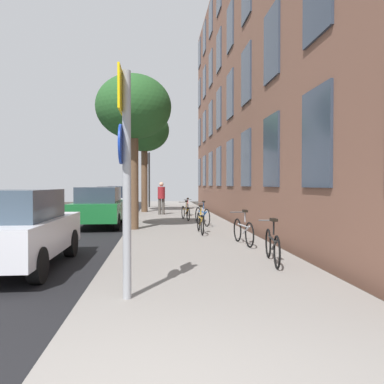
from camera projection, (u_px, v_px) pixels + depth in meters
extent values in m
plane|color=#332D28|center=(103.00, 222.00, 17.18)|extent=(41.80, 41.80, 0.00)
cube|color=black|center=(56.00, 223.00, 16.98)|extent=(7.00, 38.00, 0.01)
cube|color=gray|center=(179.00, 220.00, 17.50)|extent=(4.20, 38.00, 0.12)
cube|color=brown|center=(236.00, 76.00, 17.11)|extent=(0.50, 27.00, 13.49)
cube|color=#2D3847|center=(316.00, 138.00, 7.83)|extent=(0.06, 1.41, 2.10)
cube|color=#2D3847|center=(271.00, 151.00, 10.94)|extent=(0.06, 1.41, 2.10)
cube|color=#2D3847|center=(246.00, 159.00, 14.05)|extent=(0.06, 1.41, 2.10)
cube|color=#2D3847|center=(230.00, 163.00, 17.16)|extent=(0.06, 1.41, 2.10)
cube|color=#2D3847|center=(219.00, 167.00, 20.28)|extent=(0.06, 1.41, 2.10)
cube|color=#2D3847|center=(211.00, 169.00, 23.39)|extent=(0.06, 1.41, 2.10)
cube|color=#2D3847|center=(204.00, 171.00, 26.50)|extent=(0.06, 1.41, 2.10)
cube|color=#2D3847|center=(199.00, 172.00, 29.61)|extent=(0.06, 1.41, 2.10)
cube|color=#2D3847|center=(271.00, 44.00, 10.88)|extent=(0.06, 1.41, 2.10)
cube|color=#2D3847|center=(246.00, 75.00, 13.99)|extent=(0.06, 1.41, 2.10)
cube|color=#2D3847|center=(230.00, 95.00, 17.10)|extent=(0.06, 1.41, 2.10)
cube|color=#2D3847|center=(219.00, 109.00, 20.21)|extent=(0.06, 1.41, 2.10)
cube|color=#2D3847|center=(211.00, 119.00, 23.33)|extent=(0.06, 1.41, 2.10)
cube|color=#2D3847|center=(204.00, 127.00, 26.44)|extent=(0.06, 1.41, 2.10)
cube|color=#2D3847|center=(199.00, 133.00, 29.55)|extent=(0.06, 1.41, 2.10)
cube|color=#2D3847|center=(230.00, 27.00, 17.04)|extent=(0.06, 1.41, 2.10)
cube|color=#2D3847|center=(219.00, 51.00, 20.15)|extent=(0.06, 1.41, 2.10)
cube|color=#2D3847|center=(211.00, 69.00, 23.26)|extent=(0.06, 1.41, 2.10)
cube|color=#2D3847|center=(204.00, 83.00, 26.38)|extent=(0.06, 1.41, 2.10)
cube|color=#2D3847|center=(199.00, 93.00, 29.49)|extent=(0.06, 1.41, 2.10)
cube|color=#2D3847|center=(211.00, 18.00, 23.20)|extent=(0.06, 1.41, 2.10)
cube|color=#2D3847|center=(204.00, 38.00, 26.31)|extent=(0.06, 1.41, 2.10)
cube|color=#2D3847|center=(199.00, 54.00, 29.43)|extent=(0.06, 1.41, 2.10)
cylinder|color=gray|center=(127.00, 185.00, 5.24)|extent=(0.12, 0.12, 3.20)
cube|color=yellow|center=(121.00, 90.00, 5.21)|extent=(0.03, 0.60, 0.60)
cylinder|color=#14339E|center=(121.00, 144.00, 5.22)|extent=(0.03, 0.56, 0.56)
cylinder|color=black|center=(149.00, 180.00, 26.75)|extent=(0.12, 0.12, 3.92)
cube|color=black|center=(147.00, 159.00, 26.70)|extent=(0.20, 0.24, 0.80)
sphere|color=#4B0707|center=(145.00, 155.00, 26.69)|extent=(0.16, 0.16, 0.16)
sphere|color=orange|center=(145.00, 159.00, 26.69)|extent=(0.16, 0.16, 0.16)
sphere|color=#083E11|center=(145.00, 162.00, 26.70)|extent=(0.16, 0.16, 0.16)
cylinder|color=brown|center=(134.00, 179.00, 13.46)|extent=(0.33, 0.33, 3.60)
ellipsoid|color=#235123|center=(134.00, 107.00, 13.41)|extent=(2.71, 2.71, 2.30)
cylinder|color=brown|center=(144.00, 179.00, 22.13)|extent=(0.37, 0.37, 3.95)
ellipsoid|color=#235123|center=(144.00, 130.00, 22.07)|extent=(2.95, 2.95, 2.50)
torus|color=black|center=(268.00, 243.00, 8.21)|extent=(0.13, 0.64, 0.64)
torus|color=black|center=(277.00, 252.00, 7.11)|extent=(0.13, 0.64, 0.64)
cylinder|color=black|center=(272.00, 239.00, 7.66)|extent=(0.18, 0.93, 0.04)
cylinder|color=black|center=(275.00, 245.00, 7.38)|extent=(0.12, 0.56, 0.30)
cylinder|color=black|center=(274.00, 228.00, 7.49)|extent=(0.04, 0.04, 0.28)
cube|color=black|center=(274.00, 220.00, 7.48)|extent=(0.10, 0.24, 0.06)
cylinder|color=#4C4C4C|center=(268.00, 220.00, 8.20)|extent=(0.42, 0.09, 0.03)
torus|color=black|center=(237.00, 230.00, 10.55)|extent=(0.10, 0.65, 0.65)
torus|color=black|center=(249.00, 235.00, 9.54)|extent=(0.10, 0.65, 0.65)
cylinder|color=#99999E|center=(243.00, 226.00, 10.04)|extent=(0.12, 0.88, 0.04)
cylinder|color=#99999E|center=(246.00, 230.00, 9.79)|extent=(0.09, 0.53, 0.29)
cylinder|color=#99999E|center=(245.00, 217.00, 9.89)|extent=(0.04, 0.04, 0.28)
cube|color=black|center=(245.00, 211.00, 9.88)|extent=(0.10, 0.24, 0.06)
cylinder|color=#4C4C4C|center=(237.00, 212.00, 10.54)|extent=(0.42, 0.07, 0.03)
torus|color=black|center=(199.00, 222.00, 12.88)|extent=(0.04, 0.66, 0.66)
torus|color=black|center=(202.00, 225.00, 11.82)|extent=(0.04, 0.66, 0.66)
cylinder|color=#C68C19|center=(200.00, 218.00, 12.35)|extent=(0.04, 0.91, 0.04)
cylinder|color=#C68C19|center=(201.00, 221.00, 12.08)|extent=(0.04, 0.55, 0.30)
cylinder|color=#C68C19|center=(201.00, 211.00, 12.18)|extent=(0.04, 0.04, 0.28)
cube|color=black|center=(201.00, 206.00, 12.18)|extent=(0.10, 0.24, 0.06)
cylinder|color=#4C4C4C|center=(199.00, 207.00, 12.88)|extent=(0.42, 0.03, 0.03)
torus|color=black|center=(198.00, 216.00, 15.26)|extent=(0.19, 0.68, 0.69)
torus|color=black|center=(207.00, 218.00, 14.29)|extent=(0.19, 0.68, 0.69)
cylinder|color=#194C99|center=(202.00, 212.00, 14.77)|extent=(0.23, 0.86, 0.04)
cylinder|color=#194C99|center=(205.00, 214.00, 14.53)|extent=(0.16, 0.52, 0.28)
cylinder|color=#194C99|center=(204.00, 206.00, 14.62)|extent=(0.04, 0.04, 0.28)
cube|color=black|center=(204.00, 202.00, 14.62)|extent=(0.10, 0.24, 0.06)
cylinder|color=#4C4C4C|center=(198.00, 203.00, 15.25)|extent=(0.42, 0.12, 0.03)
torus|color=black|center=(183.00, 212.00, 17.65)|extent=(0.12, 0.61, 0.61)
torus|color=black|center=(188.00, 214.00, 16.59)|extent=(0.12, 0.61, 0.61)
cylinder|color=#C68C19|center=(186.00, 209.00, 17.12)|extent=(0.17, 0.92, 0.04)
cylinder|color=#C68C19|center=(187.00, 212.00, 16.85)|extent=(0.12, 0.56, 0.30)
cylinder|color=#C68C19|center=(186.00, 204.00, 16.95)|extent=(0.04, 0.04, 0.28)
cube|color=black|center=(186.00, 201.00, 16.95)|extent=(0.10, 0.24, 0.06)
cylinder|color=#4C4C4C|center=(183.00, 202.00, 17.64)|extent=(0.42, 0.09, 0.03)
torus|color=black|center=(188.00, 209.00, 20.06)|extent=(0.08, 0.64, 0.64)
torus|color=black|center=(188.00, 210.00, 19.02)|extent=(0.08, 0.64, 0.64)
cylinder|color=#B21E1E|center=(188.00, 206.00, 19.53)|extent=(0.10, 0.88, 0.04)
cylinder|color=#B21E1E|center=(188.00, 208.00, 19.27)|extent=(0.08, 0.54, 0.29)
cylinder|color=#B21E1E|center=(188.00, 201.00, 19.37)|extent=(0.04, 0.04, 0.28)
cube|color=black|center=(188.00, 198.00, 19.37)|extent=(0.10, 0.24, 0.06)
cylinder|color=#4C4C4C|center=(188.00, 199.00, 20.05)|extent=(0.42, 0.06, 0.03)
cylinder|color=#4C4742|center=(160.00, 207.00, 20.12)|extent=(0.16, 0.16, 0.86)
cylinder|color=#4C4742|center=(163.00, 207.00, 20.14)|extent=(0.16, 0.16, 0.86)
cylinder|color=maroon|center=(161.00, 193.00, 20.12)|extent=(0.43, 0.43, 0.64)
sphere|color=tan|center=(161.00, 184.00, 20.11)|extent=(0.23, 0.23, 0.23)
cube|color=silver|center=(18.00, 236.00, 7.62)|extent=(1.73, 3.91, 0.70)
cube|color=#384756|center=(14.00, 205.00, 7.41)|extent=(1.44, 2.19, 0.60)
cylinder|color=black|center=(4.00, 244.00, 8.79)|extent=(0.22, 0.64, 0.64)
cylinder|color=black|center=(71.00, 243.00, 8.94)|extent=(0.22, 0.64, 0.64)
cylinder|color=black|center=(37.00, 265.00, 6.45)|extent=(0.22, 0.64, 0.64)
cube|color=#19662D|center=(100.00, 210.00, 15.33)|extent=(1.84, 4.38, 0.70)
cube|color=#2D3847|center=(99.00, 195.00, 15.10)|extent=(1.54, 2.46, 0.60)
cylinder|color=black|center=(86.00, 216.00, 16.65)|extent=(0.22, 0.64, 0.64)
cylinder|color=black|center=(124.00, 216.00, 16.81)|extent=(0.22, 0.64, 0.64)
cylinder|color=black|center=(72.00, 222.00, 13.87)|extent=(0.22, 0.64, 0.64)
cylinder|color=black|center=(117.00, 222.00, 14.02)|extent=(0.22, 0.64, 0.64)
cube|color=silver|center=(114.00, 203.00, 21.01)|extent=(1.79, 4.02, 0.70)
cube|color=#1E232D|center=(114.00, 192.00, 20.80)|extent=(1.49, 2.26, 0.60)
cylinder|color=black|center=(104.00, 208.00, 22.21)|extent=(0.22, 0.64, 0.64)
cylinder|color=black|center=(130.00, 208.00, 22.36)|extent=(0.22, 0.64, 0.64)
cylinder|color=black|center=(97.00, 211.00, 19.67)|extent=(0.22, 0.64, 0.64)
cylinder|color=black|center=(127.00, 211.00, 19.82)|extent=(0.22, 0.64, 0.64)
cube|color=#B7B7BC|center=(120.00, 198.00, 28.57)|extent=(1.87, 4.35, 0.70)
cube|color=#2D3847|center=(120.00, 190.00, 28.34)|extent=(1.56, 2.44, 0.60)
cylinder|color=black|center=(111.00, 202.00, 29.88)|extent=(0.22, 0.64, 0.64)
cylinder|color=black|center=(132.00, 202.00, 30.03)|extent=(0.22, 0.64, 0.64)
cylinder|color=black|center=(107.00, 204.00, 27.12)|extent=(0.22, 0.64, 0.64)
cylinder|color=black|center=(130.00, 204.00, 27.27)|extent=(0.22, 0.64, 0.64)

